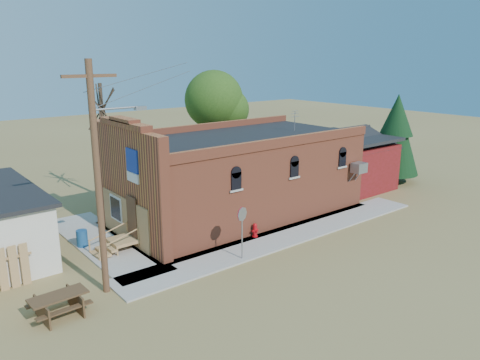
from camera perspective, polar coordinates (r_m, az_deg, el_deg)
ground at (r=23.02m, az=4.59°, el=-8.42°), size 120.00×120.00×0.00m
sidewalk_south at (r=24.57m, az=5.71°, el=-6.81°), size 19.00×2.20×0.08m
sidewalk_west at (r=24.59m, az=-16.31°, el=-7.35°), size 2.60×10.00×0.08m
brick_bar at (r=27.25m, az=-0.71°, el=0.51°), size 16.40×7.97×6.30m
red_shed at (r=34.08m, az=12.47°, el=2.94°), size 5.40×6.40×4.30m
utility_pole at (r=18.25m, az=-16.83°, el=0.58°), size 3.12×0.26×9.00m
tree_bare_near at (r=30.76m, az=-16.52°, el=8.41°), size 2.80×2.80×7.65m
tree_leafy at (r=35.57m, az=-3.18°, el=9.72°), size 4.40×4.40×8.15m
evergreen_tree at (r=36.18m, az=18.47°, el=5.52°), size 3.60×3.60×6.50m
fire_hydrant at (r=24.15m, az=1.83°, el=-6.13°), size 0.41×0.38×0.72m
stop_sign at (r=21.10m, az=0.25°, el=-4.78°), size 0.65×0.26×2.48m
trash_barrel at (r=24.23m, az=-18.70°, el=-6.74°), size 0.57×0.57×0.82m
picnic_table at (r=18.48m, az=-21.22°, el=-13.73°), size 2.03×1.59×0.82m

